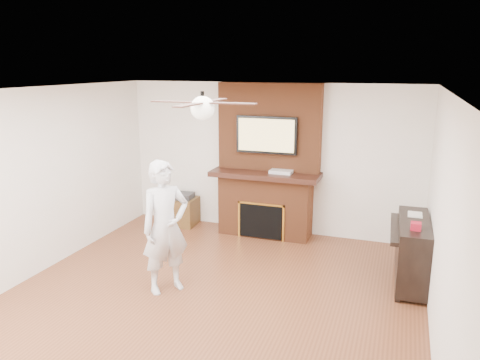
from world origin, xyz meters
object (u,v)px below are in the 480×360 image
(piano, at_px, (412,250))
(side_table, at_px, (182,210))
(fireplace, at_px, (267,176))
(person, at_px, (165,227))

(piano, bearing_deg, side_table, 162.67)
(piano, bearing_deg, fireplace, 151.83)
(fireplace, xyz_separation_m, person, (-0.60, -2.39, -0.16))
(person, relative_size, side_table, 2.90)
(side_table, bearing_deg, fireplace, -0.54)
(fireplace, distance_m, piano, 2.62)
(person, distance_m, piano, 3.17)
(person, bearing_deg, side_table, 60.33)
(fireplace, bearing_deg, person, -104.11)
(fireplace, xyz_separation_m, piano, (2.29, -1.15, -0.54))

